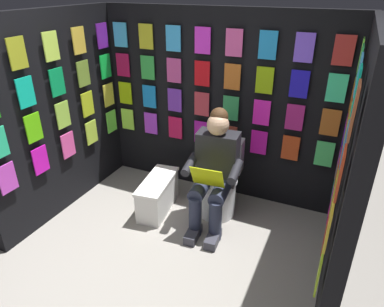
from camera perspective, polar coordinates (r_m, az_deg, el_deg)
ground_plane at (r=2.98m, az=-10.43°, el=-22.82°), size 30.00×30.00×0.00m
display_wall_back at (r=3.84m, az=4.38°, el=7.79°), size 2.75×0.14×2.02m
display_wall_left at (r=2.74m, az=24.48°, el=-2.66°), size 0.14×1.85×2.02m
display_wall_right at (r=3.79m, az=-21.18°, el=5.78°), size 0.14×1.85×2.02m
toilet at (r=3.70m, az=4.51°, el=-4.84°), size 0.42×0.57×0.77m
person_reading at (r=3.37m, az=3.60°, el=-2.75°), size 0.55×0.71×1.19m
comic_longbox_near at (r=3.78m, az=-5.58°, el=-6.69°), size 0.35×0.69×0.37m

